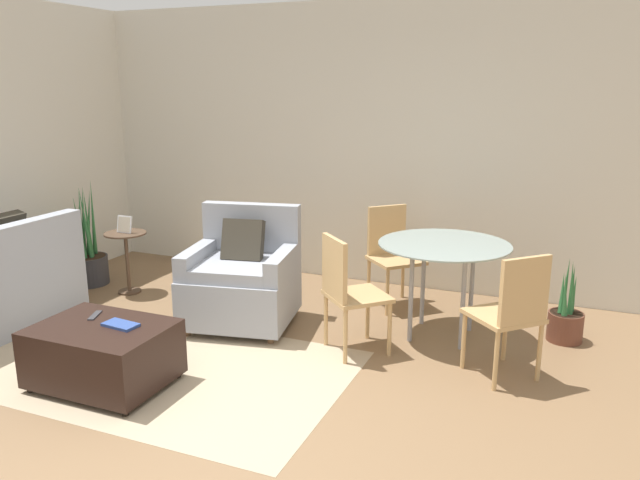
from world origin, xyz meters
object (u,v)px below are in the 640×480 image
(tv_remote_primary, at_px, (95,315))
(ottoman, at_px, (103,353))
(potted_plant_small, at_px, (566,319))
(armchair, at_px, (242,280))
(dining_table, at_px, (444,255))
(side_table, at_px, (127,251))
(book_stack, at_px, (121,325))
(dining_chair_near_right, at_px, (513,309))
(potted_plant, at_px, (88,261))
(picture_frame, at_px, (124,224))
(dining_chair_near_left, at_px, (347,287))
(dining_chair_far_left, at_px, (392,249))

(tv_remote_primary, bearing_deg, ottoman, -37.97)
(tv_remote_primary, bearing_deg, potted_plant_small, 31.78)
(armchair, bearing_deg, dining_table, 12.83)
(tv_remote_primary, relative_size, side_table, 0.29)
(ottoman, xyz_separation_m, dining_table, (1.91, 1.71, 0.44))
(book_stack, distance_m, dining_chair_near_right, 2.61)
(side_table, bearing_deg, potted_plant, 173.46)
(potted_plant, bearing_deg, dining_chair_near_right, -7.65)
(tv_remote_primary, relative_size, picture_frame, 1.05)
(potted_plant, height_order, dining_chair_near_left, potted_plant)
(ottoman, relative_size, potted_plant, 0.81)
(potted_plant, xyz_separation_m, potted_plant_small, (4.50, 0.31, -0.06))
(side_table, height_order, dining_chair_near_right, dining_chair_near_right)
(ottoman, bearing_deg, potted_plant_small, 35.00)
(tv_remote_primary, xyz_separation_m, potted_plant_small, (3.00, 1.86, -0.25))
(potted_plant_small, bearing_deg, dining_table, -163.22)
(book_stack, height_order, side_table, side_table)
(dining_chair_near_left, bearing_deg, dining_chair_far_left, 90.00)
(tv_remote_primary, xyz_separation_m, potted_plant, (-1.50, 1.55, -0.19))
(ottoman, distance_m, book_stack, 0.24)
(armchair, xyz_separation_m, potted_plant, (-1.97, 0.33, -0.14))
(book_stack, distance_m, picture_frame, 2.01)
(book_stack, relative_size, dining_table, 0.24)
(dining_table, distance_m, dining_chair_far_left, 0.85)
(armchair, relative_size, dining_table, 0.96)
(dining_chair_far_left, bearing_deg, dining_chair_near_right, -45.00)
(dining_chair_near_left, bearing_deg, book_stack, -138.26)
(tv_remote_primary, distance_m, potted_plant_small, 3.54)
(side_table, bearing_deg, dining_chair_near_left, -11.52)
(armchair, distance_m, dining_table, 1.67)
(potted_plant, distance_m, dining_chair_near_right, 4.21)
(dining_chair_near_right, bearing_deg, armchair, 174.17)
(armchair, height_order, dining_table, armchair)
(ottoman, xyz_separation_m, potted_plant, (-1.66, 1.68, 0.01))
(dining_chair_near_right, bearing_deg, potted_plant, 172.35)
(side_table, distance_m, potted_plant_small, 3.97)
(armchair, bearing_deg, potted_plant_small, 14.29)
(potted_plant, height_order, potted_plant_small, potted_plant)
(armchair, height_order, tv_remote_primary, armchair)
(book_stack, bearing_deg, ottoman, -158.18)
(side_table, relative_size, dining_chair_far_left, 0.66)
(potted_plant, xyz_separation_m, side_table, (0.55, -0.06, 0.18))
(potted_plant, bearing_deg, book_stack, -42.35)
(tv_remote_primary, height_order, dining_chair_near_right, dining_chair_near_right)
(book_stack, distance_m, side_table, 1.99)
(ottoman, bearing_deg, picture_frame, 124.56)
(book_stack, bearing_deg, picture_frame, 128.28)
(side_table, height_order, picture_frame, picture_frame)
(ottoman, distance_m, tv_remote_primary, 0.29)
(picture_frame, height_order, dining_chair_far_left, dining_chair_far_left)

